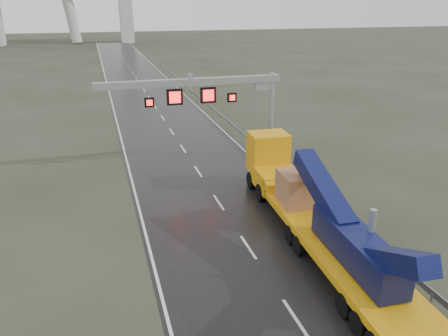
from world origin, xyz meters
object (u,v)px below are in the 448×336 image
object	(u,v)px
sign_gantry	(216,96)
striped_barrier	(269,153)
heavy_haul_truck	(309,204)
exit_sign_pair	(309,166)

from	to	relation	value
sign_gantry	striped_barrier	xyz separation A→B (m)	(4.39, -0.97, -5.00)
sign_gantry	striped_barrier	distance (m)	6.72
sign_gantry	heavy_haul_truck	world-z (taller)	sign_gantry
sign_gantry	striped_barrier	world-z (taller)	sign_gantry
sign_gantry	exit_sign_pair	world-z (taller)	sign_gantry
heavy_haul_truck	exit_sign_pair	size ratio (longest dim) A/B	9.12
heavy_haul_truck	striped_barrier	world-z (taller)	heavy_haul_truck
heavy_haul_truck	striped_barrier	bearing A→B (deg)	81.10
striped_barrier	exit_sign_pair	bearing A→B (deg)	-81.19
sign_gantry	exit_sign_pair	distance (m)	9.55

